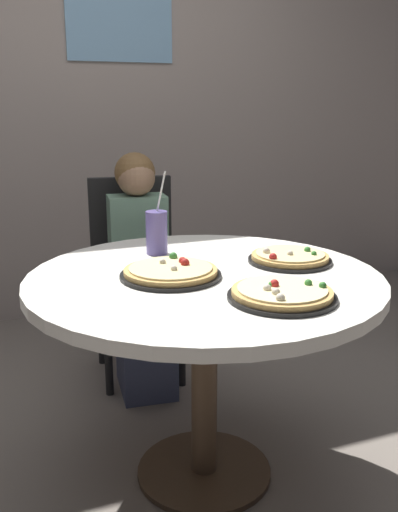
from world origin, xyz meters
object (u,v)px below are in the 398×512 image
object	(u,v)px
dining_table	(204,304)
pizza_pepperoni	(282,294)
pizza_veggie	(171,272)
pizza_cheese	(290,258)
soda_cup	(157,232)
diner_child	(142,286)
chair_wooden	(135,266)

from	to	relation	value
dining_table	pizza_pepperoni	bearing A→B (deg)	-69.34
pizza_veggie	pizza_pepperoni	distance (m)	0.39
pizza_veggie	pizza_cheese	distance (m)	0.45
dining_table	pizza_veggie	distance (m)	0.16
pizza_pepperoni	soda_cup	size ratio (longest dim) A/B	1.03
diner_child	pizza_veggie	world-z (taller)	diner_child
chair_wooden	soda_cup	xyz separation A→B (m)	(-0.07, -0.62, 0.30)
dining_table	diner_child	xyz separation A→B (m)	(-0.01, 0.75, -0.16)
pizza_cheese	pizza_pepperoni	distance (m)	0.40
pizza_pepperoni	soda_cup	xyz separation A→B (m)	(-0.18, 0.62, 0.06)
dining_table	pizza_cheese	size ratio (longest dim) A/B	3.96
pizza_pepperoni	pizza_veggie	bearing A→B (deg)	125.44
pizza_veggie	soda_cup	size ratio (longest dim) A/B	1.07
dining_table	pizza_pepperoni	xyz separation A→B (m)	(0.12, -0.31, 0.12)
chair_wooden	diner_child	world-z (taller)	diner_child
pizza_cheese	pizza_pepperoni	size ratio (longest dim) A/B	0.94
diner_child	pizza_pepperoni	distance (m)	1.10
dining_table	soda_cup	distance (m)	0.37
chair_wooden	soda_cup	size ratio (longest dim) A/B	3.10
dining_table	diner_child	distance (m)	0.77
chair_wooden	pizza_pepperoni	distance (m)	1.26
chair_wooden	pizza_cheese	world-z (taller)	chair_wooden
chair_wooden	pizza_cheese	distance (m)	0.99
pizza_pepperoni	dining_table	bearing A→B (deg)	110.66
diner_child	dining_table	bearing A→B (deg)	-89.37
pizza_veggie	dining_table	bearing A→B (deg)	-6.90
diner_child	pizza_veggie	distance (m)	0.79
pizza_cheese	pizza_pepperoni	world-z (taller)	same
chair_wooden	pizza_veggie	bearing A→B (deg)	-97.58
dining_table	diner_child	world-z (taller)	diner_child
pizza_veggie	chair_wooden	bearing A→B (deg)	82.42
dining_table	pizza_cheese	xyz separation A→B (m)	(0.34, 0.03, 0.12)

